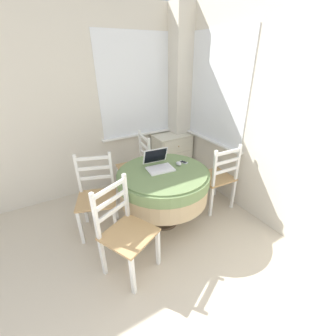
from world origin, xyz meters
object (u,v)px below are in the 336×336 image
at_px(dining_chair_camera_near, 125,232).
at_px(dining_chair_left_flank, 97,196).
at_px(dining_chair_near_back_window, 136,167).
at_px(dining_chair_near_right_window, 217,178).
at_px(cell_phone, 184,162).
at_px(round_dining_table, 164,183).
at_px(laptop, 159,164).
at_px(corner_cabinet, 172,155).
at_px(computer_mouse, 179,164).

xyz_separation_m(dining_chair_camera_near, dining_chair_left_flank, (-0.07, 0.71, 0.00)).
height_order(dining_chair_near_back_window, dining_chair_near_right_window, same).
xyz_separation_m(dining_chair_near_right_window, dining_chair_camera_near, (-1.41, -0.33, 0.00)).
bearing_deg(cell_phone, dining_chair_camera_near, -153.58).
bearing_deg(round_dining_table, dining_chair_near_back_window, 91.33).
bearing_deg(laptop, corner_cabinet, 50.56).
bearing_deg(dining_chair_left_flank, cell_phone, -12.64).
bearing_deg(laptop, dining_chair_left_flank, 163.89).
relative_size(round_dining_table, dining_chair_near_right_window, 1.14).
xyz_separation_m(laptop, dining_chair_left_flank, (-0.70, 0.20, -0.32)).
bearing_deg(dining_chair_left_flank, laptop, -16.11).
bearing_deg(laptop, dining_chair_near_back_window, 90.59).
distance_m(laptop, dining_chair_near_right_window, 0.86).
height_order(round_dining_table, dining_chair_camera_near, dining_chair_camera_near).
height_order(round_dining_table, dining_chair_left_flank, dining_chair_left_flank).
distance_m(dining_chair_near_back_window, dining_chair_camera_near, 1.33).
bearing_deg(dining_chair_near_right_window, computer_mouse, 167.61).
xyz_separation_m(round_dining_table, dining_chair_camera_near, (-0.64, -0.41, -0.11)).
distance_m(cell_phone, dining_chair_left_flank, 1.09).
bearing_deg(dining_chair_near_right_window, dining_chair_near_back_window, 132.81).
bearing_deg(dining_chair_camera_near, cell_phone, 26.42).
bearing_deg(computer_mouse, round_dining_table, -171.59).
bearing_deg(dining_chair_near_back_window, laptop, -89.41).
height_order(computer_mouse, dining_chair_camera_near, dining_chair_camera_near).
xyz_separation_m(round_dining_table, dining_chair_near_back_window, (-0.02, 0.76, -0.11)).
distance_m(computer_mouse, dining_chair_camera_near, 1.02).
bearing_deg(dining_chair_left_flank, dining_chair_near_back_window, 33.90).
bearing_deg(dining_chair_left_flank, corner_cabinet, 26.16).
height_order(dining_chair_near_right_window, dining_chair_camera_near, same).
bearing_deg(computer_mouse, dining_chair_near_right_window, -12.39).
height_order(computer_mouse, dining_chair_near_back_window, dining_chair_near_back_window).
distance_m(cell_phone, dining_chair_near_right_window, 0.55).
height_order(dining_chair_near_right_window, corner_cabinet, dining_chair_near_right_window).
xyz_separation_m(laptop, computer_mouse, (0.24, -0.06, -0.03)).
bearing_deg(dining_chair_near_back_window, dining_chair_camera_near, -117.96).
xyz_separation_m(computer_mouse, cell_phone, (0.09, 0.03, -0.02)).
bearing_deg(computer_mouse, laptop, 165.93).
bearing_deg(computer_mouse, dining_chair_left_flank, 164.41).
height_order(laptop, computer_mouse, laptop).
bearing_deg(dining_chair_near_right_window, corner_cabinet, 91.22).
xyz_separation_m(laptop, dining_chair_camera_near, (-0.63, -0.51, -0.32)).
bearing_deg(dining_chair_near_back_window, round_dining_table, -88.67).
distance_m(computer_mouse, corner_cabinet, 1.17).
xyz_separation_m(laptop, corner_cabinet, (0.76, 0.92, -0.40)).
height_order(cell_phone, corner_cabinet, same).
distance_m(laptop, cell_phone, 0.34).
height_order(laptop, dining_chair_left_flank, laptop).
relative_size(computer_mouse, dining_chair_near_back_window, 0.09).
relative_size(round_dining_table, dining_chair_left_flank, 1.14).
height_order(round_dining_table, computer_mouse, computer_mouse).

